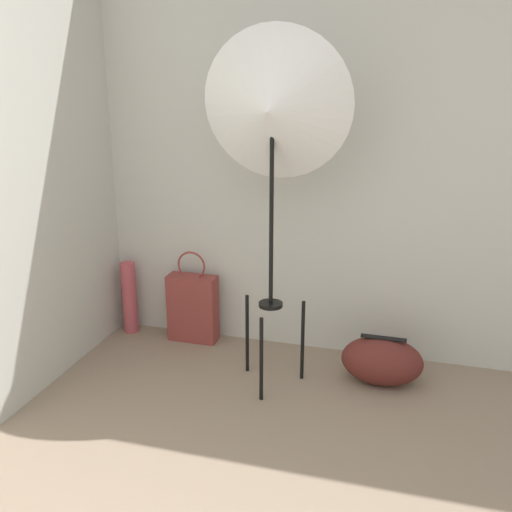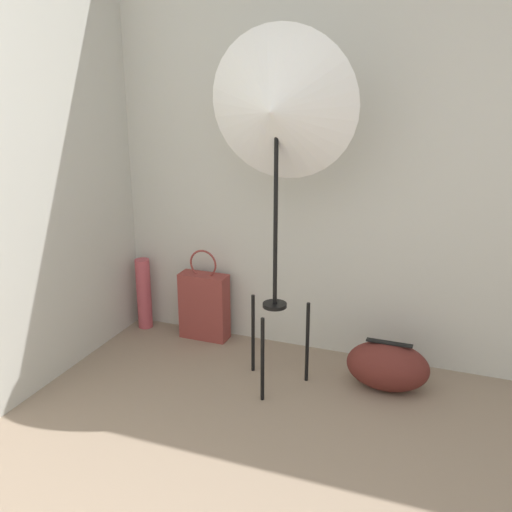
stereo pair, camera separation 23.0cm
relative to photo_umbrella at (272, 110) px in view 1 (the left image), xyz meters
name	(u,v)px [view 1 (the left image)]	position (x,y,z in m)	size (l,w,h in m)	color
wall_back	(362,134)	(0.38, 0.52, -0.16)	(8.00, 0.05, 2.60)	beige
photo_umbrella	(272,110)	(0.00, 0.00, 0.00)	(0.76, 0.34, 1.86)	black
tote_bag	(193,307)	(-0.60, 0.39, -1.24)	(0.31, 0.12, 0.58)	brown
duffel_bag	(382,361)	(0.58, 0.16, -1.32)	(0.44, 0.27, 0.27)	#5B231E
paper_roll	(129,297)	(-1.04, 0.39, -1.22)	(0.09, 0.09, 0.47)	#BC4C56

